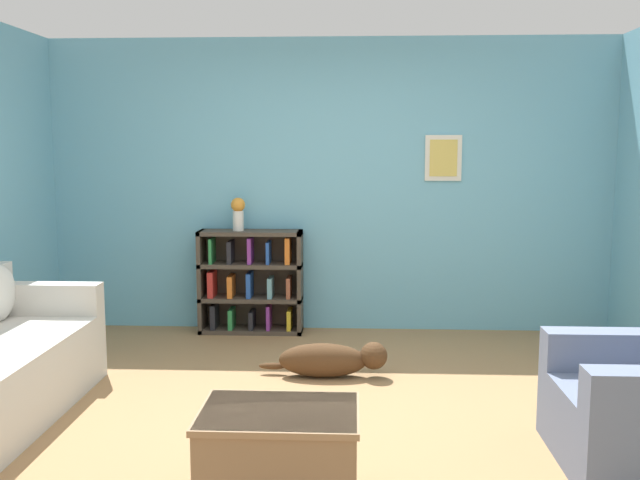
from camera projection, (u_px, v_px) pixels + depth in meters
ground_plane at (317, 419)px, 4.34m from camera, size 14.00×14.00×0.00m
wall_back at (330, 186)px, 6.40m from camera, size 5.60×0.13×2.60m
bookshelf at (251, 282)px, 6.35m from camera, size 0.91×0.28×0.91m
coffee_table at (279, 454)px, 3.28m from camera, size 0.73×0.53×0.45m
dog at (331, 359)px, 5.12m from camera, size 0.93×0.22×0.26m
vase at (238, 212)px, 6.26m from camera, size 0.13×0.13×0.29m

